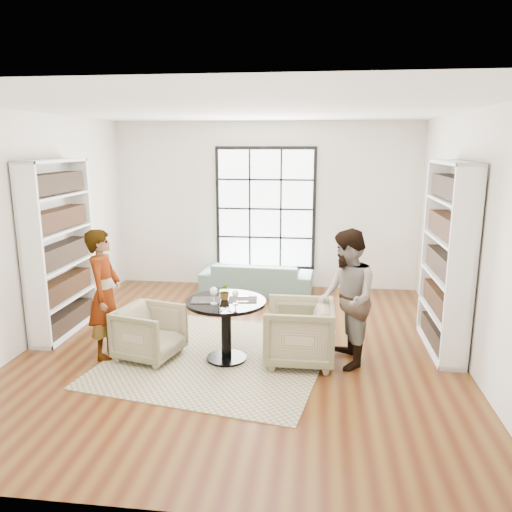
# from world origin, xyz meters

# --- Properties ---
(ground) EXTENTS (6.00, 6.00, 0.00)m
(ground) POSITION_xyz_m (0.00, 0.00, 0.00)
(ground) COLOR #5B3915
(room_shell) EXTENTS (6.00, 6.01, 6.00)m
(room_shell) POSITION_xyz_m (0.00, 0.54, 1.26)
(room_shell) COLOR silver
(room_shell) RESTS_ON ground
(rug) EXTENTS (2.99, 2.99, 0.01)m
(rug) POSITION_xyz_m (-0.25, -0.32, 0.01)
(rug) COLOR tan
(rug) RESTS_ON ground
(pedestal_table) EXTENTS (0.96, 0.96, 0.77)m
(pedestal_table) POSITION_xyz_m (-0.12, -0.39, 0.56)
(pedestal_table) COLOR black
(pedestal_table) RESTS_ON ground
(sofa) EXTENTS (1.97, 0.84, 0.57)m
(sofa) POSITION_xyz_m (-0.09, 2.45, 0.28)
(sofa) COLOR slate
(sofa) RESTS_ON ground
(armchair_left) EXTENTS (0.87, 0.86, 0.65)m
(armchair_left) POSITION_xyz_m (-1.07, -0.43, 0.33)
(armchair_left) COLOR tan
(armchair_left) RESTS_ON ground
(armchair_right) EXTENTS (0.83, 0.81, 0.75)m
(armchair_right) POSITION_xyz_m (0.76, -0.33, 0.38)
(armchair_right) COLOR tan
(armchair_right) RESTS_ON ground
(person_left) EXTENTS (0.43, 0.62, 1.61)m
(person_left) POSITION_xyz_m (-1.62, -0.43, 0.80)
(person_left) COLOR gray
(person_left) RESTS_ON ground
(person_right) EXTENTS (0.74, 0.89, 1.65)m
(person_right) POSITION_xyz_m (1.31, -0.33, 0.82)
(person_right) COLOR gray
(person_right) RESTS_ON ground
(placemat_left) EXTENTS (0.37, 0.30, 0.01)m
(placemat_left) POSITION_xyz_m (-0.36, -0.42, 0.77)
(placemat_left) COLOR black
(placemat_left) RESTS_ON pedestal_table
(placemat_right) EXTENTS (0.37, 0.30, 0.01)m
(placemat_right) POSITION_xyz_m (0.08, -0.34, 0.77)
(placemat_right) COLOR black
(placemat_right) RESTS_ON pedestal_table
(cutlery_left) EXTENTS (0.16, 0.23, 0.01)m
(cutlery_left) POSITION_xyz_m (-0.36, -0.42, 0.78)
(cutlery_left) COLOR #B9B9BE
(cutlery_left) RESTS_ON placemat_left
(cutlery_right) EXTENTS (0.16, 0.23, 0.01)m
(cutlery_right) POSITION_xyz_m (0.08, -0.34, 0.78)
(cutlery_right) COLOR #B9B9BE
(cutlery_right) RESTS_ON placemat_right
(wine_glass_left) EXTENTS (0.09, 0.09, 0.21)m
(wine_glass_left) POSITION_xyz_m (-0.24, -0.54, 0.91)
(wine_glass_left) COLOR silver
(wine_glass_left) RESTS_ON pedestal_table
(wine_glass_right) EXTENTS (0.08, 0.08, 0.17)m
(wine_glass_right) POSITION_xyz_m (0.02, -0.52, 0.89)
(wine_glass_right) COLOR silver
(wine_glass_right) RESTS_ON pedestal_table
(flower_centerpiece) EXTENTS (0.19, 0.17, 0.20)m
(flower_centerpiece) POSITION_xyz_m (-0.14, -0.35, 0.87)
(flower_centerpiece) COLOR gray
(flower_centerpiece) RESTS_ON pedestal_table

